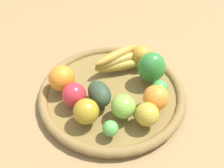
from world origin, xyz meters
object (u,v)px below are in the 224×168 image
at_px(apple_4, 123,106).
at_px(apple_3, 86,111).
at_px(bell_pepper, 152,67).
at_px(lime_0, 160,87).
at_px(apple_2, 142,56).
at_px(orange_1, 156,98).
at_px(apple_0, 74,95).
at_px(lime_1, 110,128).
at_px(orange_0, 62,78).
at_px(apple_1, 147,114).
at_px(banana_bunch, 118,60).
at_px(avocado, 99,93).

distance_m(apple_4, apple_3, 0.10).
bearing_deg(apple_4, bell_pepper, -163.26).
bearing_deg(apple_3, lime_0, 164.92).
height_order(apple_2, orange_1, orange_1).
bearing_deg(orange_1, apple_0, -44.33).
relative_size(apple_0, lime_1, 1.65).
height_order(apple_0, orange_1, orange_1).
xyz_separation_m(apple_4, apple_3, (0.09, -0.05, 0.00)).
xyz_separation_m(lime_0, apple_2, (-0.06, -0.13, 0.01)).
relative_size(lime_1, apple_3, 0.60).
bearing_deg(lime_0, apple_4, -4.00).
bearing_deg(lime_0, orange_0, -45.32).
xyz_separation_m(apple_1, orange_0, (0.10, -0.26, 0.01)).
distance_m(apple_0, bell_pepper, 0.25).
height_order(bell_pepper, apple_3, bell_pepper).
relative_size(lime_0, apple_3, 0.64).
distance_m(banana_bunch, apple_3, 0.24).
height_order(avocado, apple_4, apple_4).
xyz_separation_m(lime_1, apple_2, (-0.27, -0.15, 0.01)).
height_order(lime_1, apple_3, apple_3).
relative_size(apple_0, apple_4, 1.01).
xyz_separation_m(banana_bunch, apple_0, (0.20, 0.04, 0.00)).
height_order(lime_0, bell_pepper, bell_pepper).
xyz_separation_m(bell_pepper, orange_1, (0.07, 0.09, -0.01)).
xyz_separation_m(orange_1, apple_3, (0.18, -0.09, -0.00)).
distance_m(lime_0, apple_2, 0.15).
height_order(bell_pepper, lime_1, bell_pepper).
height_order(banana_bunch, apple_1, apple_1).
height_order(apple_0, lime_1, apple_0).
bearing_deg(lime_1, orange_0, -90.02).
bearing_deg(apple_1, apple_0, -60.18).
xyz_separation_m(apple_4, orange_0, (0.07, -0.20, 0.01)).
bearing_deg(orange_1, bell_pepper, -130.63).
bearing_deg(orange_1, apple_2, -124.24).
height_order(avocado, apple_2, apple_2).
height_order(avocado, apple_3, apple_3).
relative_size(apple_1, orange_0, 0.82).
bearing_deg(apple_4, apple_2, -148.03).
bearing_deg(lime_0, orange_1, 29.07).
bearing_deg(orange_1, apple_3, -26.74).
bearing_deg(apple_0, avocado, 145.39).
relative_size(bell_pepper, lime_1, 2.38).
bearing_deg(orange_1, apple_4, -22.94).
distance_m(lime_1, apple_1, 0.10).
relative_size(apple_0, orange_0, 0.88).
bearing_deg(orange_1, avocado, -48.66).
xyz_separation_m(bell_pepper, apple_3, (0.25, -0.00, -0.01)).
height_order(lime_1, orange_1, orange_1).
xyz_separation_m(lime_0, lime_1, (0.21, 0.01, -0.00)).
height_order(apple_4, orange_0, orange_0).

